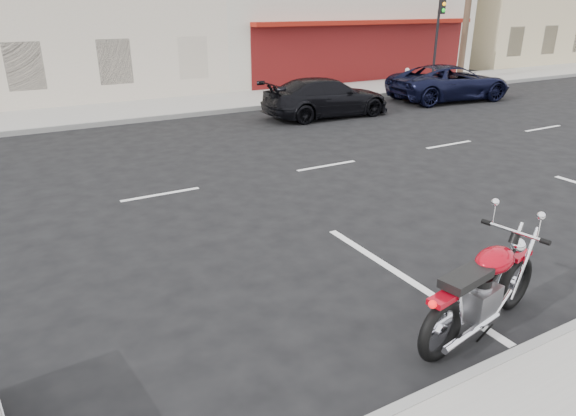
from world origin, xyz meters
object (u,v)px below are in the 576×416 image
object	(u,v)px
traffic_light	(439,28)
motorcycle	(518,270)
fire_hydrant	(407,76)
suv_far	(450,83)
car_far	(326,97)

from	to	relation	value
traffic_light	motorcycle	bearing A→B (deg)	-131.35
traffic_light	motorcycle	world-z (taller)	traffic_light
traffic_light	fire_hydrant	bearing A→B (deg)	173.64
traffic_light	motorcycle	size ratio (longest dim) A/B	1.68
suv_far	car_far	bearing A→B (deg)	98.91
traffic_light	fire_hydrant	distance (m)	2.53
motorcycle	car_far	distance (m)	11.94
traffic_light	car_far	xyz separation A→B (m)	(-8.34, -3.51, -1.91)
fire_hydrant	car_far	size ratio (longest dim) A/B	0.16
car_far	motorcycle	bearing A→B (deg)	159.67
traffic_light	car_far	distance (m)	9.25
car_far	suv_far	bearing A→B (deg)	-85.76
traffic_light	suv_far	size ratio (longest dim) A/B	0.77
traffic_light	fire_hydrant	size ratio (longest dim) A/B	5.28
fire_hydrant	motorcycle	distance (m)	18.59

